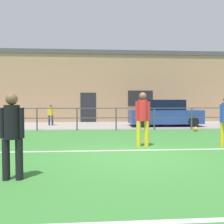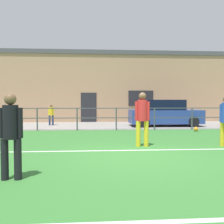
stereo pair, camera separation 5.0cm
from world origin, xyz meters
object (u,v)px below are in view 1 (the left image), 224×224
player_goalkeeper (12,131)px  parked_car_red (164,114)px  player_striker (143,116)px  spectator_child (51,113)px  soccer_ball_spare (196,129)px

player_goalkeeper → parked_car_red: size_ratio=0.39×
player_striker → spectator_child: size_ratio=1.37×
player_striker → parked_car_red: bearing=73.2°
player_striker → parked_car_red: player_striker is taller
player_striker → soccer_ball_spare: 5.30m
spectator_child → parked_car_red: (6.77, -0.90, 0.01)m
player_goalkeeper → player_striker: size_ratio=0.92×
spectator_child → soccer_ball_spare: bearing=143.9°
soccer_ball_spare → parked_car_red: 2.81m
spectator_child → parked_car_red: parked_car_red is taller
player_goalkeeper → spectator_child: size_ratio=1.26×
spectator_child → parked_car_red: size_ratio=0.31×
player_goalkeeper → soccer_ball_spare: 9.74m
player_goalkeeper → player_striker: bearing=46.1°
soccer_ball_spare → spectator_child: spectator_child is taller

